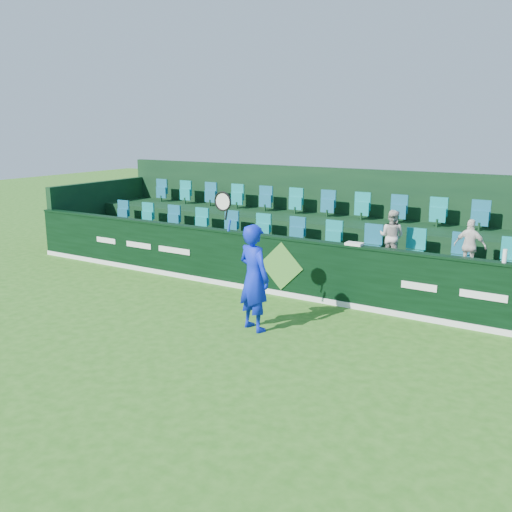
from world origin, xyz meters
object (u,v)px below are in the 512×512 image
Objects in this scene: spectator_middle at (470,246)px; drinks_bottle at (505,256)px; tennis_player at (254,277)px; spectator_left at (392,236)px; towel at (354,244)px.

spectator_middle reaches higher than drinks_bottle.
spectator_left is at bearing 66.09° from tennis_player.
tennis_player is at bearing 70.09° from spectator_left.
spectator_middle is (3.15, 3.36, 0.33)m from tennis_player.
spectator_left is (1.49, 3.36, 0.37)m from tennis_player.
spectator_middle is 3.19× the size of towel.
tennis_player is at bearing -115.55° from towel.
drinks_bottle is (2.49, -1.12, 0.08)m from spectator_left.
spectator_left reaches higher than towel.
tennis_player is 2.51m from towel.
tennis_player is 4.62m from spectator_middle.
tennis_player is 3.69m from spectator_left.
towel is (1.07, 2.24, 0.35)m from tennis_player.
spectator_middle is at bearing 28.26° from towel.
spectator_middle is 1.40m from drinks_bottle.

